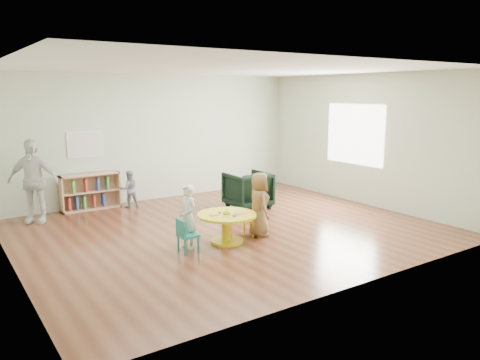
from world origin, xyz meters
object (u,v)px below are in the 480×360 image
Objects in this scene: bookshelf at (89,192)px; adult_caretaker at (33,181)px; activity_table at (227,223)px; toddler at (129,189)px; child_right at (259,204)px; armchair at (248,190)px; kid_chair_left at (186,235)px; child_left at (188,217)px; kid_chair_right at (255,219)px.

bookshelf is 0.76× the size of adult_caretaker.
toddler reaches higher than activity_table.
armchair is at bearing -12.82° from child_right.
kid_chair_left is 2.98m from armchair.
activity_table is at bearing 107.34° from child_right.
toddler is (-0.44, 3.16, 0.06)m from activity_table.
adult_caretaker is (-1.69, 2.93, 0.28)m from child_left.
activity_table is 1.83× the size of kid_chair_left.
armchair is 0.54× the size of adult_caretaker.
activity_table reaches higher than kid_chair_right.
kid_chair_right is at bearing -11.64° from adult_caretaker.
kid_chair_left is (-0.78, -0.06, -0.05)m from activity_table.
child_right is at bearing 113.97° from toddler.
kid_chair_right is (1.42, 0.18, -0.01)m from kid_chair_left.
activity_table is 0.61× the size of adult_caretaker.
kid_chair_right is 0.42× the size of bookshelf.
kid_chair_left is 0.44× the size of bookshelf.
kid_chair_left is 0.67× the size of toddler.
kid_chair_right is 0.50× the size of child_left.
armchair reaches higher than activity_table.
bookshelf is at bearing 54.05° from adult_caretaker.
adult_caretaker reaches higher than armchair.
kid_chair_left is at bearing -30.45° from adult_caretaker.
toddler is (-1.09, 3.15, -0.15)m from child_right.
bookshelf reaches higher than activity_table.
adult_caretaker reaches higher than child_left.
activity_table is 1.22× the size of toddler.
bookshelf is (-0.41, 3.54, 0.08)m from kid_chair_left.
kid_chair_left is 3.24m from toddler.
kid_chair_right is at bearing 10.24° from activity_table.
activity_table is 0.88× the size of child_right.
kid_chair_right is 1.88m from armchair.
kid_chair_left reaches higher than kid_chair_right.
adult_caretaker reaches higher than activity_table.
bookshelf is (-1.83, 3.36, 0.10)m from kid_chair_right.
adult_caretaker is at bearing 36.17° from kid_chair_right.
kid_chair_left is 3.50m from adult_caretaker.
armchair is 0.77× the size of child_right.
activity_table is 0.80× the size of bookshelf.
armchair is 1.07× the size of toddler.
armchair is at bearing -40.64° from kid_chair_right.
child_left is (0.13, 0.16, 0.22)m from kid_chair_left.
kid_chair_left is at bearing -83.40° from bookshelf.
kid_chair_right is 3.23m from toddler.
activity_table is 0.78m from kid_chair_left.
child_right is (0.01, -0.11, 0.28)m from kid_chair_right.
armchair is 2.51m from toddler.
child_left reaches higher than toddler.
toddler is (-1.08, 3.05, 0.12)m from kid_chair_right.
adult_caretaker is at bearing -153.62° from kid_chair_left.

